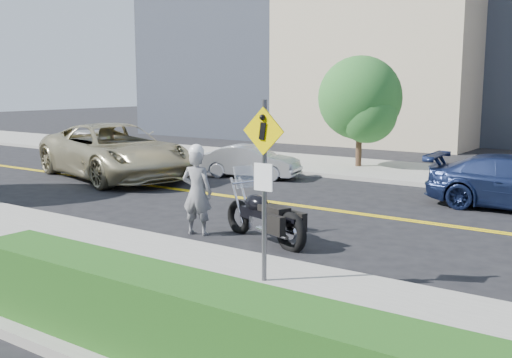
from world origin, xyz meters
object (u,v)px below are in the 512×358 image
object	(u,v)px
motorcycle	(264,206)
parked_car_silver	(251,161)
motorcyclist	(197,190)
parked_car_white	(95,146)
suv	(114,151)
pedestrian_sign	(264,173)

from	to	relation	value
motorcycle	parked_car_silver	size ratio (longest dim) A/B	0.72
motorcycle	motorcyclist	bearing A→B (deg)	-147.55
motorcyclist	parked_car_white	bearing A→B (deg)	-45.87
parked_car_white	parked_car_silver	size ratio (longest dim) A/B	1.24
parked_car_white	parked_car_silver	xyz separation A→B (m)	(7.86, 0.58, -0.17)
suv	parked_car_white	bearing A→B (deg)	74.25
motorcyclist	motorcycle	distance (m)	1.64
pedestrian_sign	parked_car_white	world-z (taller)	pedestrian_sign
pedestrian_sign	parked_car_white	distance (m)	17.70
parked_car_white	parked_car_silver	world-z (taller)	parked_car_white
pedestrian_sign	parked_car_silver	size ratio (longest dim) A/B	0.83
suv	parked_car_silver	bearing A→B (deg)	-37.81
parked_car_white	pedestrian_sign	bearing A→B (deg)	-119.10
motorcyclist	suv	xyz separation A→B (m)	(-7.93, 4.61, -0.04)
pedestrian_sign	motorcycle	xyz separation A→B (m)	(-1.75, 2.57, -1.17)
motorcyclist	suv	bearing A→B (deg)	-45.41
parked_car_silver	suv	bearing A→B (deg)	112.73
pedestrian_sign	parked_car_silver	world-z (taller)	pedestrian_sign
motorcycle	suv	size ratio (longest dim) A/B	0.36
parked_car_silver	motorcycle	bearing A→B (deg)	-156.14
suv	parked_car_silver	xyz separation A→B (m)	(4.01, 2.95, -0.40)
motorcycle	suv	bearing A→B (deg)	174.18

